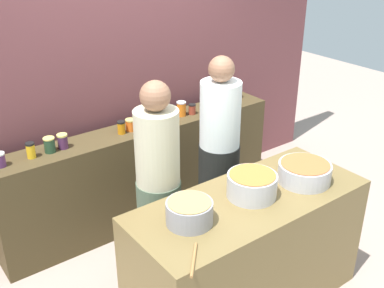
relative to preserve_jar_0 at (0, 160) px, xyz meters
name	(u,v)px	position (x,y,z in m)	size (l,w,h in m)	color
ground	(218,278)	(1.21, -1.10, -0.98)	(12.00, 12.00, 0.00)	tan
storefront_wall	(117,55)	(1.21, 0.35, 0.52)	(4.80, 0.12, 3.00)	brown
display_shelf	(143,173)	(1.21, 0.00, -0.52)	(2.70, 0.36, 0.93)	#463920
prep_table	(247,252)	(1.21, -1.40, -0.53)	(1.70, 0.70, 0.90)	brown
preserve_jar_0	(0,160)	(0.00, 0.00, 0.00)	(0.08, 0.08, 0.11)	#542B5A
preserve_jar_1	(31,150)	(0.23, 0.00, 0.01)	(0.07, 0.07, 0.13)	gold
preserve_jar_2	(49,145)	(0.39, 0.01, 0.01)	(0.09, 0.09, 0.12)	#24422B
preserve_jar_3	(63,141)	(0.50, 0.01, 0.01)	(0.08, 0.08, 0.12)	#482449
preserve_jar_4	(121,127)	(1.01, -0.02, 0.00)	(0.07, 0.07, 0.11)	orange
preserve_jar_5	(130,125)	(1.10, -0.01, 0.00)	(0.09, 0.09, 0.10)	orange
preserve_jar_6	(138,118)	(1.21, 0.05, 0.01)	(0.08, 0.08, 0.13)	#2E4E39
preserve_jar_7	(181,109)	(1.65, 0.00, 0.01)	(0.09, 0.09, 0.14)	orange
preserve_jar_8	(192,109)	(1.76, -0.02, -0.01)	(0.07, 0.07, 0.10)	#953928
preserve_jar_9	(209,106)	(1.93, -0.06, 0.00)	(0.07, 0.07, 0.11)	#401957
preserve_jar_10	(230,98)	(2.20, -0.05, 0.01)	(0.07, 0.07, 0.13)	olive
preserve_jar_11	(238,92)	(2.39, 0.05, 0.01)	(0.08, 0.08, 0.13)	brown
cooking_pot_left	(189,212)	(0.72, -1.38, -0.01)	(0.29, 0.29, 0.15)	gray
cooking_pot_center	(252,185)	(1.24, -1.38, 0.00)	(0.34, 0.34, 0.17)	#B7B7BC
cooking_pot_right	(304,172)	(1.67, -1.46, -0.02)	(0.37, 0.37, 0.14)	#B7B7BC
wooden_spoon	(194,260)	(0.52, -1.68, -0.08)	(0.02, 0.02, 0.28)	#9E703D
cook_with_tongs	(159,198)	(0.84, -0.84, -0.23)	(0.33, 0.33, 1.64)	#4E614B
cook_in_cap	(219,160)	(1.58, -0.63, -0.24)	(0.35, 0.35, 1.65)	black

